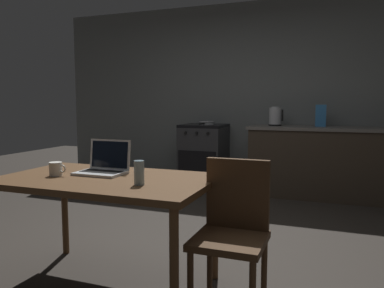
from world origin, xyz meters
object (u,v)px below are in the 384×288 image
coffee_mug (56,169)px  cereal_box (321,116)px  laptop (104,167)px  frying_pan (206,123)px  drinking_glass (139,173)px  electric_kettle (275,117)px  dining_table (106,188)px  chair (233,226)px  stove_oven (204,156)px

coffee_mug → cereal_box: cereal_box is taller
laptop → frying_pan: 2.93m
drinking_glass → cereal_box: size_ratio=0.51×
coffee_mug → drinking_glass: size_ratio=0.86×
electric_kettle → cereal_box: size_ratio=0.90×
frying_pan → cereal_box: bearing=1.8°
dining_table → chair: (0.85, 0.00, -0.16)m
chair → laptop: laptop is taller
dining_table → cereal_box: bearing=68.7°
laptop → cereal_box: bearing=59.6°
electric_kettle → frying_pan: electric_kettle is taller
electric_kettle → frying_pan: bearing=-178.2°
frying_pan → cereal_box: size_ratio=1.46×
cereal_box → dining_table: bearing=-111.3°
cereal_box → coffee_mug: bearing=-116.1°
electric_kettle → coffee_mug: bearing=-107.2°
frying_pan → coffee_mug: 3.11m
laptop → electric_kettle: electric_kettle is taller
coffee_mug → chair: bearing=3.4°
coffee_mug → electric_kettle: bearing=72.8°
chair → electric_kettle: bearing=86.1°
stove_oven → dining_table: 3.09m
stove_oven → frying_pan: (0.04, -0.03, 0.48)m
stove_oven → electric_kettle: bearing=0.1°
dining_table → electric_kettle: bearing=78.5°
stove_oven → cereal_box: 1.68m
dining_table → coffee_mug: coffee_mug is taller
laptop → drinking_glass: size_ratio=2.22×
chair → cereal_box: 3.15m
laptop → cereal_box: (1.29, 2.97, 0.27)m
stove_oven → coffee_mug: (0.03, -3.13, 0.32)m
cereal_box → electric_kettle: bearing=-178.0°
dining_table → coffee_mug: bearing=-168.5°
laptop → frying_pan: bearing=87.7°
frying_pan → electric_kettle: bearing=1.8°
chair → coffee_mug: bearing=175.2°
chair → cereal_box: size_ratio=3.15×
stove_oven → chair: bearing=-68.2°
chair → dining_table: bearing=171.9°
electric_kettle → cereal_box: 0.57m
drinking_glass → cereal_box: bearing=74.5°
drinking_glass → chair: bearing=13.1°
chair → drinking_glass: chair is taller
chair → frying_pan: (-1.18, 3.03, 0.43)m
stove_oven → electric_kettle: electric_kettle is taller
cereal_box → stove_oven: bearing=-179.2°
chair → laptop: (-0.94, 0.11, 0.27)m
frying_pan → cereal_box: 1.53m
laptop → drinking_glass: bearing=-37.4°
electric_kettle → drinking_glass: (-0.31, -3.19, -0.23)m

